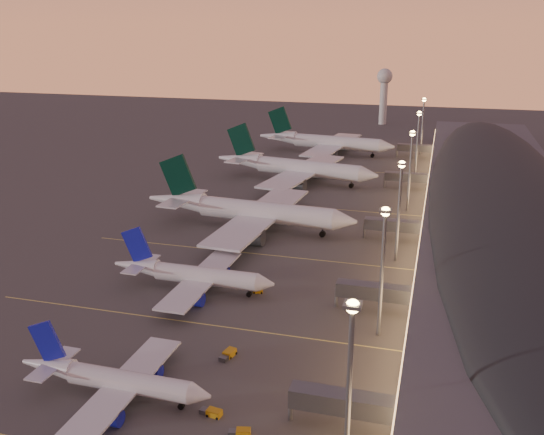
{
  "coord_description": "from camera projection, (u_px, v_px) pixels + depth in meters",
  "views": [
    {
      "loc": [
        44.52,
        -106.09,
        57.38
      ],
      "look_at": [
        2.0,
        45.0,
        7.0
      ],
      "focal_mm": 40.0,
      "sensor_mm": 36.0,
      "label": 1
    }
  ],
  "objects": [
    {
      "name": "airliner_wide_far",
      "position": [
        325.0,
        142.0,
        278.62
      ],
      "size": [
        64.7,
        59.37,
        20.7
      ],
      "rotation": [
        0.0,
        0.0,
        -0.12
      ],
      "color": "silver",
      "rests_on": "ground"
    },
    {
      "name": "airliner_wide_near",
      "position": [
        248.0,
        211.0,
        176.33
      ],
      "size": [
        64.96,
        59.3,
        20.78
      ],
      "rotation": [
        0.0,
        0.0,
        -0.07
      ],
      "color": "silver",
      "rests_on": "ground"
    },
    {
      "name": "airliner_narrow_north",
      "position": [
        192.0,
        275.0,
        135.88
      ],
      "size": [
        38.59,
        34.34,
        13.83
      ],
      "rotation": [
        0.0,
        0.0,
        -0.01
      ],
      "color": "silver",
      "rests_on": "ground"
    },
    {
      "name": "baggage_tug_a",
      "position": [
        212.0,
        412.0,
        92.9
      ],
      "size": [
        3.66,
        1.89,
        1.04
      ],
      "rotation": [
        0.0,
        0.0,
        -0.14
      ],
      "color": "#C48810",
      "rests_on": "ground"
    },
    {
      "name": "airliner_wide_mid",
      "position": [
        295.0,
        167.0,
        229.21
      ],
      "size": [
        65.33,
        60.24,
        20.95
      ],
      "rotation": [
        0.0,
        0.0,
        -0.17
      ],
      "color": "silver",
      "rests_on": "ground"
    },
    {
      "name": "baggage_tug_b",
      "position": [
        241.0,
        432.0,
        88.45
      ],
      "size": [
        3.43,
        1.99,
        0.96
      ],
      "rotation": [
        0.0,
        0.0,
        0.23
      ],
      "color": "#C48810",
      "rests_on": "ground"
    },
    {
      "name": "terminal_building",
      "position": [
        498.0,
        201.0,
        174.04
      ],
      "size": [
        56.35,
        255.0,
        17.46
      ],
      "color": "#504F54",
      "rests_on": "ground"
    },
    {
      "name": "radar_tower",
      "position": [
        384.0,
        87.0,
        355.29
      ],
      "size": [
        9.0,
        9.0,
        32.5
      ],
      "color": "silver",
      "rests_on": "ground"
    },
    {
      "name": "ground",
      "position": [
        204.0,
        312.0,
        126.26
      ],
      "size": [
        700.0,
        700.0,
        0.0
      ],
      "primitive_type": "plane",
      "color": "#44423F"
    },
    {
      "name": "lane_markings",
      "position": [
        260.0,
        247.0,
        162.92
      ],
      "size": [
        90.0,
        180.36,
        0.0
      ],
      "color": "#D8C659",
      "rests_on": "ground"
    },
    {
      "name": "baggage_tug_c",
      "position": [
        256.0,
        291.0,
        135.26
      ],
      "size": [
        3.55,
        2.09,
        0.99
      ],
      "rotation": [
        0.0,
        0.0,
        0.24
      ],
      "color": "#C48810",
      "rests_on": "ground"
    },
    {
      "name": "light_masts",
      "position": [
        407.0,
        171.0,
        171.18
      ],
      "size": [
        2.2,
        217.2,
        25.9
      ],
      "color": "slate",
      "rests_on": "ground"
    },
    {
      "name": "baggage_tug_d",
      "position": [
        228.0,
        354.0,
        109.06
      ],
      "size": [
        2.37,
        4.15,
        1.17
      ],
      "rotation": [
        0.0,
        0.0,
        1.35
      ],
      "color": "#C48810",
      "rests_on": "ground"
    },
    {
      "name": "airliner_narrow_south",
      "position": [
        114.0,
        380.0,
        96.69
      ],
      "size": [
        33.56,
        29.86,
        12.03
      ],
      "rotation": [
        0.0,
        0.0,
        -0.01
      ],
      "color": "silver",
      "rests_on": "ground"
    }
  ]
}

